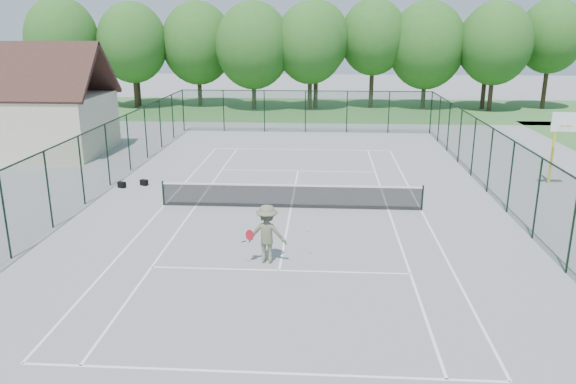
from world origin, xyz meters
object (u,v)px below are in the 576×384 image
tennis_net (291,195)px  basketball_goal (559,134)px  sports_bag_a (122,185)px  tennis_player (267,234)px

tennis_net → basketball_goal: (12.44, 4.19, 1.99)m
tennis_net → basketball_goal: 13.28m
tennis_net → sports_bag_a: size_ratio=30.75×
tennis_net → tennis_player: 5.76m
tennis_net → sports_bag_a: 8.70m
basketball_goal → sports_bag_a: bearing=-175.7°
basketball_goal → tennis_player: (-12.88, -9.92, -1.59)m
basketball_goal → sports_bag_a: size_ratio=10.13×
tennis_player → sports_bag_a: bearing=133.2°
basketball_goal → sports_bag_a: 20.92m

